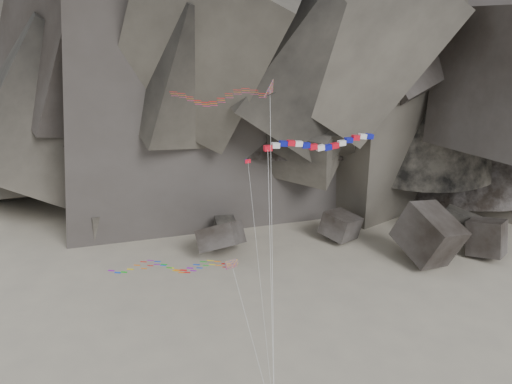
# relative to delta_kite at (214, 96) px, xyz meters

# --- Properties ---
(boulder_field) EXTENTS (75.45, 20.00, 10.39)m
(boulder_field) POSITION_rel_delta_kite_xyz_m (10.65, 32.36, -27.38)
(boulder_field) COLOR #47423F
(boulder_field) RESTS_ON ground
(delta_kite) EXTENTS (10.58, 9.06, 29.87)m
(delta_kite) POSITION_rel_delta_kite_xyz_m (0.00, 0.00, 0.00)
(delta_kite) COLOR red
(delta_kite) RESTS_ON ground
(banner_kite) EXTENTS (11.22, 15.84, 23.49)m
(banner_kite) POSITION_rel_delta_kite_xyz_m (9.79, 4.57, -5.32)
(banner_kite) COLOR red
(banner_kite) RESTS_ON ground
(parafoil_kite) EXTENTS (18.32, 9.74, 11.76)m
(parafoil_kite) POSITION_rel_delta_kite_xyz_m (-5.71, 0.90, -17.53)
(parafoil_kite) COLOR yellow
(parafoil_kite) RESTS_ON ground
(pennant_kite) EXTENTS (3.50, 10.52, 21.81)m
(pennant_kite) POSITION_rel_delta_kite_xyz_m (3.45, -0.29, -11.17)
(pennant_kite) COLOR red
(pennant_kite) RESTS_ON ground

